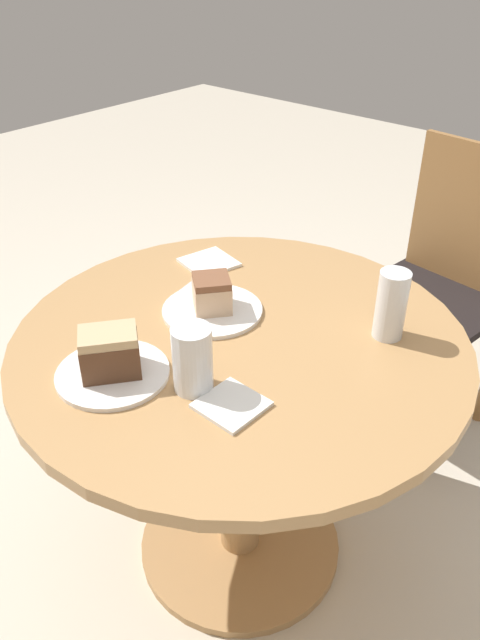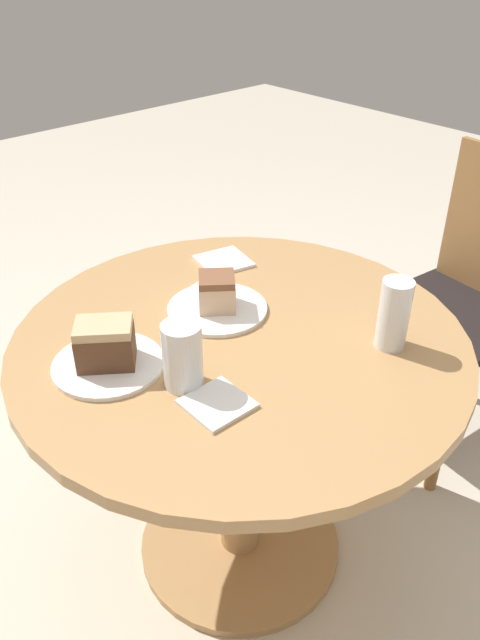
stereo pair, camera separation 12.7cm
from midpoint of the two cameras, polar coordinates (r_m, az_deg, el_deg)
The scene contains 12 objects.
ground_plane at distance 1.84m, azimuth 2.09°, elevation -19.90°, with size 8.00×8.00×0.00m, color beige.
table at distance 1.46m, azimuth 2.50°, elevation -7.48°, with size 0.99×0.99×0.71m.
chair at distance 2.03m, azimuth 21.43°, elevation 1.56°, with size 0.46×0.46×0.92m.
plate_near at distance 1.43m, azimuth 0.44°, elevation 0.97°, with size 0.23×0.23×0.01m.
plate_far at distance 1.27m, azimuth -9.19°, elevation -4.11°, with size 0.22×0.22×0.01m.
cake_slice_near at distance 1.41m, azimuth 0.45°, elevation 2.52°, with size 0.11×0.11×0.08m.
cake_slice_far at distance 1.24m, azimuth -9.40°, elevation -2.22°, with size 0.13×0.14×0.09m.
glass_lemonade at distance 1.18m, azimuth -2.20°, elevation -3.60°, with size 0.08×0.08×0.14m.
glass_water at distance 1.33m, azimuth 16.52°, elevation 0.20°, with size 0.07×0.07×0.15m.
napkin_stack at distance 1.63m, azimuth 0.71°, elevation 5.35°, with size 0.15×0.15×0.01m.
fork at distance 1.54m, azimuth -0.94°, elevation 3.51°, with size 0.05×0.15×0.00m.
napkin_side at distance 1.16m, azimuth 1.05°, elevation -7.77°, with size 0.11×0.11×0.01m.
Camera 2 is at (0.82, -0.75, 1.47)m, focal length 35.00 mm.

